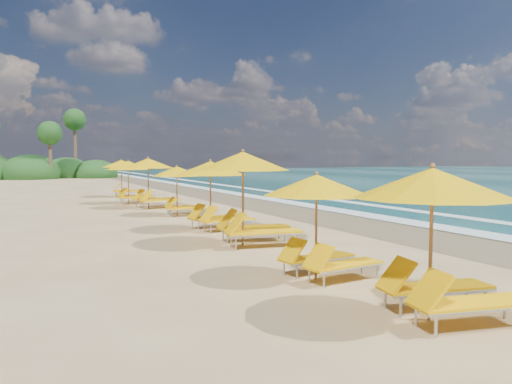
# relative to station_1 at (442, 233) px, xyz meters

# --- Properties ---
(ground) EXTENTS (160.00, 160.00, 0.00)m
(ground) POSITION_rel_station_1_xyz_m (1.88, 10.20, -1.30)
(ground) COLOR tan
(ground) RESTS_ON ground
(wet_sand) EXTENTS (4.00, 160.00, 0.01)m
(wet_sand) POSITION_rel_station_1_xyz_m (5.88, 10.20, -1.30)
(wet_sand) COLOR olive
(wet_sand) RESTS_ON ground
(surf_foam) EXTENTS (4.00, 160.00, 0.01)m
(surf_foam) POSITION_rel_station_1_xyz_m (8.58, 10.20, -1.28)
(surf_foam) COLOR white
(surf_foam) RESTS_ON ground
(station_1) EXTENTS (2.81, 2.70, 2.32)m
(station_1) POSITION_rel_station_1_xyz_m (0.00, 0.00, 0.00)
(station_1) COLOR olive
(station_1) RESTS_ON ground
(station_2) EXTENTS (2.46, 2.32, 2.13)m
(station_2) POSITION_rel_station_1_xyz_m (-0.18, 2.88, -0.11)
(station_2) COLOR olive
(station_2) RESTS_ON ground
(station_3) EXTENTS (3.13, 2.99, 2.63)m
(station_3) POSITION_rel_station_1_xyz_m (0.16, 7.00, 0.17)
(station_3) COLOR olive
(station_3) RESTS_ON ground
(station_4) EXTENTS (2.69, 2.53, 2.34)m
(station_4) POSITION_rel_station_1_xyz_m (0.31, 10.04, 0.01)
(station_4) COLOR olive
(station_4) RESTS_ON ground
(station_5) EXTENTS (2.47, 2.35, 2.08)m
(station_5) POSITION_rel_station_1_xyz_m (0.53, 14.57, -0.13)
(station_5) COLOR olive
(station_5) RESTS_ON ground
(station_6) EXTENTS (2.82, 2.67, 2.42)m
(station_6) POSITION_rel_station_1_xyz_m (0.21, 18.06, 0.06)
(station_6) COLOR olive
(station_6) RESTS_ON ground
(station_7) EXTENTS (2.49, 2.31, 2.27)m
(station_7) POSITION_rel_station_1_xyz_m (-0.19, 20.71, -0.03)
(station_7) COLOR olive
(station_7) RESTS_ON ground
(station_8) EXTENTS (2.83, 2.72, 2.30)m
(station_8) POSITION_rel_station_1_xyz_m (0.35, 25.38, -0.01)
(station_8) COLOR olive
(station_8) RESTS_ON ground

